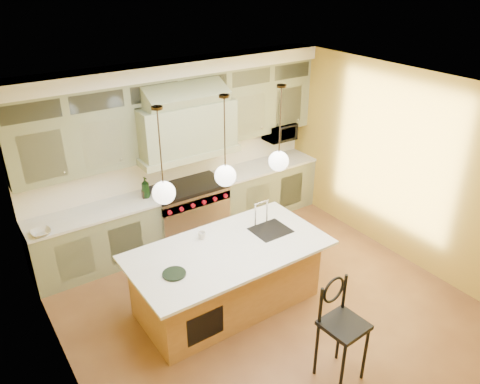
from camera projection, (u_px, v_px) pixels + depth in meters
floor at (265, 306)px, 6.34m from camera, size 5.00×5.00×0.00m
ceiling at (272, 95)px, 5.04m from camera, size 5.00×5.00×0.00m
wall_back at (175, 150)px, 7.55m from camera, size 5.00×0.00×5.00m
wall_front at (452, 336)px, 3.84m from camera, size 5.00×0.00×5.00m
wall_left at (59, 284)px, 4.45m from camera, size 0.00×5.00×5.00m
wall_right at (403, 167)px, 6.94m from camera, size 0.00×5.00×5.00m
back_cabinetry at (183, 156)px, 7.36m from camera, size 5.00×0.77×2.90m
range at (189, 211)px, 7.71m from camera, size 1.20×0.74×0.96m
kitchen_island at (227, 275)px, 6.18m from camera, size 2.57×1.38×1.35m
counter_stool at (341, 325)px, 4.99m from camera, size 0.47×0.47×1.25m
microwave at (280, 132)px, 8.33m from camera, size 0.54×0.37×0.30m
oil_bottle_a at (145, 188)px, 7.09m from camera, size 0.14×0.14×0.33m
oil_bottle_b at (145, 192)px, 7.12m from camera, size 0.09×0.10×0.18m
fruit_bowl at (41, 233)px, 6.19m from camera, size 0.27×0.27×0.06m
cup at (202, 235)px, 6.13m from camera, size 0.11×0.11×0.10m
pendant_left at (164, 190)px, 5.12m from camera, size 0.26×0.26×1.11m
pendant_center at (225, 174)px, 5.52m from camera, size 0.26×0.26×1.11m
pendant_right at (279, 159)px, 5.92m from camera, size 0.26×0.26×1.11m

